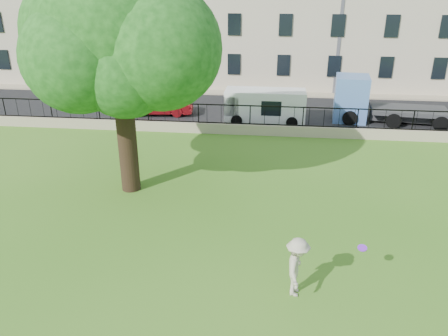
# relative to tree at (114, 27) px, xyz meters

# --- Properties ---
(ground) EXTENTS (120.00, 120.00, 0.00)m
(ground) POSITION_rel_tree_xyz_m (4.71, -4.19, -6.61)
(ground) COLOR #3A721B
(ground) RESTS_ON ground
(retaining_wall) EXTENTS (50.00, 0.40, 0.60)m
(retaining_wall) POSITION_rel_tree_xyz_m (4.71, 7.81, -6.31)
(retaining_wall) COLOR tan
(retaining_wall) RESTS_ON ground
(iron_railing) EXTENTS (50.00, 0.05, 1.13)m
(iron_railing) POSITION_rel_tree_xyz_m (4.71, 7.81, -5.46)
(iron_railing) COLOR black
(iron_railing) RESTS_ON retaining_wall
(street) EXTENTS (60.00, 9.00, 0.01)m
(street) POSITION_rel_tree_xyz_m (4.71, 12.51, -6.61)
(street) COLOR black
(street) RESTS_ON ground
(sidewalk) EXTENTS (60.00, 1.40, 0.12)m
(sidewalk) POSITION_rel_tree_xyz_m (4.71, 17.71, -6.55)
(sidewalk) COLOR tan
(sidewalk) RESTS_ON ground
(tree) EXTENTS (8.06, 6.26, 9.97)m
(tree) POSITION_rel_tree_xyz_m (0.00, 0.00, 0.00)
(tree) COLOR black
(tree) RESTS_ON ground
(man) EXTENTS (0.79, 1.22, 1.78)m
(man) POSITION_rel_tree_xyz_m (6.87, -6.15, -5.72)
(man) COLOR #B8AF95
(man) RESTS_ON ground
(frisbee) EXTENTS (0.35, 0.34, 0.12)m
(frisbee) POSITION_rel_tree_xyz_m (8.72, -5.43, -5.43)
(frisbee) COLOR #8227E0
(red_sedan) EXTENTS (4.66, 2.04, 1.49)m
(red_sedan) POSITION_rel_tree_xyz_m (-1.57, 11.21, -5.87)
(red_sedan) COLOR maroon
(red_sedan) RESTS_ON street
(white_van) EXTENTS (4.93, 1.93, 2.07)m
(white_van) POSITION_rel_tree_xyz_m (5.49, 10.21, -5.58)
(white_van) COLOR white
(white_van) RESTS_ON street
(blue_truck) EXTENTS (6.93, 3.10, 2.81)m
(blue_truck) POSITION_rel_tree_xyz_m (13.19, 11.18, -5.20)
(blue_truck) COLOR #557EC9
(blue_truck) RESTS_ON street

